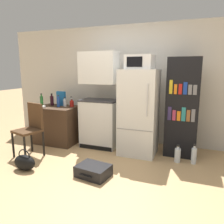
{
  "coord_description": "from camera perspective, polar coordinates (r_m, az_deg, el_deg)",
  "views": [
    {
      "loc": [
        1.17,
        -2.46,
        1.53
      ],
      "look_at": [
        -0.1,
        0.85,
        0.83
      ],
      "focal_mm": 35.0,
      "sensor_mm": 36.0,
      "label": 1
    }
  ],
  "objects": [
    {
      "name": "water_bottle_front",
      "position": [
        3.88,
        20.61,
        -10.58
      ],
      "size": [
        0.09,
        0.09,
        0.33
      ],
      "color": "silver",
      "rests_on": "ground_plane"
    },
    {
      "name": "bottle_wine_dark",
      "position": [
        4.84,
        -15.44,
        2.95
      ],
      "size": [
        0.07,
        0.07,
        0.25
      ],
      "color": "black",
      "rests_on": "side_table"
    },
    {
      "name": "water_bottle_middle",
      "position": [
        3.86,
        16.75,
        -10.66
      ],
      "size": [
        0.1,
        0.1,
        0.3
      ],
      "color": "silver",
      "rests_on": "ground_plane"
    },
    {
      "name": "bottle_ketchup_red",
      "position": [
        4.58,
        -10.47,
        2.21
      ],
      "size": [
        0.08,
        0.08,
        0.16
      ],
      "color": "#AD1914",
      "rests_on": "side_table"
    },
    {
      "name": "chair",
      "position": [
        4.12,
        -20.27,
        -3.22
      ],
      "size": [
        0.49,
        0.49,
        0.94
      ],
      "rotation": [
        0.0,
        0.0,
        -0.27
      ],
      "color": "black",
      "rests_on": "ground_plane"
    },
    {
      "name": "suitcase_large_flat",
      "position": [
        3.29,
        -4.9,
        -15.03
      ],
      "size": [
        0.51,
        0.42,
        0.16
      ],
      "rotation": [
        0.0,
        0.0,
        -0.15
      ],
      "color": "black",
      "rests_on": "ground_plane"
    },
    {
      "name": "bottle_green_tall",
      "position": [
        4.72,
        -17.91,
        2.72
      ],
      "size": [
        0.06,
        0.06,
        0.27
      ],
      "color": "#1E6028",
      "rests_on": "side_table"
    },
    {
      "name": "wall_back",
      "position": [
        4.58,
        8.74,
        6.97
      ],
      "size": [
        6.4,
        0.1,
        2.41
      ],
      "color": "beige",
      "rests_on": "ground_plane"
    },
    {
      "name": "side_table",
      "position": [
        4.73,
        -13.94,
        -3.21
      ],
      "size": [
        0.83,
        0.63,
        0.77
      ],
      "color": "#422D1E",
      "rests_on": "ground_plane"
    },
    {
      "name": "cereal_box",
      "position": [
        4.76,
        -13.12,
        3.46
      ],
      "size": [
        0.19,
        0.07,
        0.3
      ],
      "color": "#1E66A8",
      "rests_on": "side_table"
    },
    {
      "name": "microwave",
      "position": [
        3.87,
        7.34,
        12.79
      ],
      "size": [
        0.45,
        0.44,
        0.24
      ],
      "color": "silver",
      "rests_on": "refrigerator"
    },
    {
      "name": "refrigerator",
      "position": [
        3.95,
        7.03,
        -0.14
      ],
      "size": [
        0.65,
        0.63,
        1.53
      ],
      "color": "silver",
      "rests_on": "ground_plane"
    },
    {
      "name": "bottle_clear_short",
      "position": [
        4.64,
        -12.24,
        2.42
      ],
      "size": [
        0.07,
        0.07,
        0.19
      ],
      "color": "silver",
      "rests_on": "side_table"
    },
    {
      "name": "bottle_milk_white",
      "position": [
        4.69,
        -10.57,
        2.6
      ],
      "size": [
        0.07,
        0.07,
        0.19
      ],
      "color": "white",
      "rests_on": "side_table"
    },
    {
      "name": "handbag",
      "position": [
        3.69,
        -21.86,
        -12.08
      ],
      "size": [
        0.36,
        0.2,
        0.33
      ],
      "color": "black",
      "rests_on": "ground_plane"
    },
    {
      "name": "bowl",
      "position": [
        4.6,
        -17.75,
        1.29
      ],
      "size": [
        0.13,
        0.13,
        0.04
      ],
      "color": "silver",
      "rests_on": "side_table"
    },
    {
      "name": "kitchen_hutch",
      "position": [
        4.27,
        -3.32,
        1.92
      ],
      "size": [
        0.72,
        0.45,
        1.85
      ],
      "color": "silver",
      "rests_on": "ground_plane"
    },
    {
      "name": "ground_plane",
      "position": [
        3.13,
        -4.06,
        -18.2
      ],
      "size": [
        24.0,
        24.0,
        0.0
      ],
      "primitive_type": "plane",
      "color": "tan"
    },
    {
      "name": "bottle_blue_soda",
      "position": [
        4.61,
        -13.83,
        2.57
      ],
      "size": [
        0.07,
        0.07,
        0.24
      ],
      "color": "#1E47A3",
      "rests_on": "side_table"
    },
    {
      "name": "bookshelf",
      "position": [
        3.97,
        17.82,
        0.97
      ],
      "size": [
        0.54,
        0.32,
        1.73
      ],
      "color": "black",
      "rests_on": "ground_plane"
    }
  ]
}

